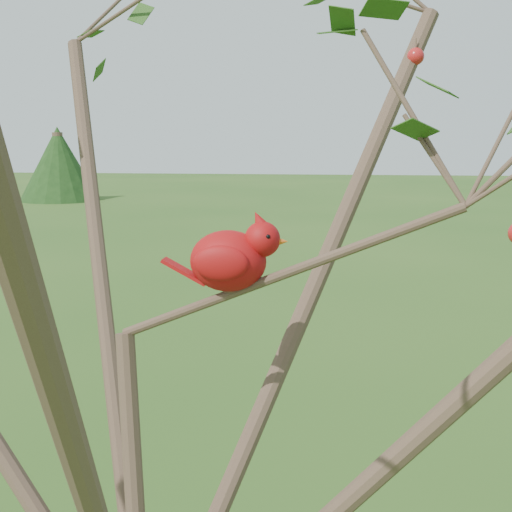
{
  "coord_description": "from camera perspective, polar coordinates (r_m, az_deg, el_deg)",
  "views": [
    {
      "loc": [
        0.35,
        -1.15,
        2.32
      ],
      "look_at": [
        0.2,
        0.08,
        2.1
      ],
      "focal_mm": 50.0,
      "sensor_mm": 36.0,
      "label": 1
    }
  ],
  "objects": [
    {
      "name": "cardinal",
      "position": [
        1.27,
        -1.9,
        -0.14
      ],
      "size": [
        0.23,
        0.12,
        0.16
      ],
      "rotation": [
        0.0,
        0.0,
        -0.01
      ],
      "color": "#A50E0F",
      "rests_on": "ground"
    },
    {
      "name": "crabapple_tree",
      "position": [
        1.19,
        -9.0,
        0.08
      ],
      "size": [
        2.35,
        2.05,
        2.95
      ],
      "color": "#473126",
      "rests_on": "ground"
    },
    {
      "name": "distant_trees",
      "position": [
        25.17,
        6.47,
        7.45
      ],
      "size": [
        42.88,
        11.97,
        2.89
      ],
      "color": "#473126",
      "rests_on": "ground"
    }
  ]
}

